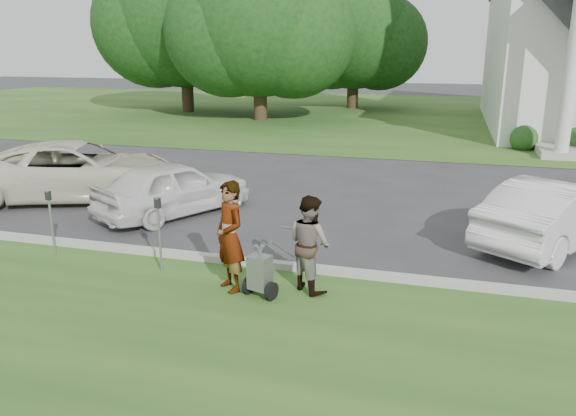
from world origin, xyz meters
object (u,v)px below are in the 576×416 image
at_px(car_a, 77,171).
at_px(person_left, 230,237).
at_px(tree_back, 354,37).
at_px(person_right, 310,244).
at_px(parking_meter_far, 51,215).
at_px(striping_cart, 260,273).
at_px(car_b, 174,188).
at_px(tree_left, 259,27).
at_px(car_d, 555,213).
at_px(parking_meter_near, 159,226).
at_px(tree_far, 184,20).

bearing_deg(car_a, person_left, -146.10).
bearing_deg(tree_back, person_right, -81.79).
bearing_deg(parking_meter_far, striping_cart, -8.38).
height_order(parking_meter_far, car_b, car_b).
bearing_deg(car_a, person_right, -139.06).
distance_m(tree_left, car_d, 22.94).
xyz_separation_m(tree_left, car_b, (4.03, -18.66, -4.42)).
relative_size(tree_back, striping_cart, 8.40).
distance_m(tree_back, parking_meter_far, 30.28).
xyz_separation_m(tree_left, car_a, (0.77, -18.00, -4.32)).
relative_size(striping_cart, person_left, 0.60).
relative_size(parking_meter_near, car_a, 0.26).
bearing_deg(parking_meter_far, tree_far, 109.91).
bearing_deg(person_right, parking_meter_far, 36.17).
bearing_deg(car_d, car_b, 33.93).
bearing_deg(tree_back, striping_cart, -83.23).
height_order(tree_far, car_d, tree_far).
bearing_deg(person_left, car_d, 76.55).
xyz_separation_m(person_left, person_right, (1.30, 0.37, -0.12)).
xyz_separation_m(person_right, parking_meter_far, (-5.30, 0.17, 0.03)).
height_order(striping_cart, parking_meter_near, parking_meter_near).
xyz_separation_m(tree_left, tree_back, (4.00, 8.00, -0.38)).
distance_m(parking_meter_near, car_b, 3.82).
relative_size(person_right, car_b, 0.42).
xyz_separation_m(tree_back, car_d, (8.77, -26.55, -4.01)).
xyz_separation_m(person_left, car_a, (-6.29, 4.56, -0.17)).
xyz_separation_m(tree_back, parking_meter_far, (-0.94, -30.02, -3.86)).
xyz_separation_m(tree_far, striping_cart, (13.64, -25.70, -5.27)).
relative_size(tree_far, car_d, 2.69).
bearing_deg(person_right, striping_cart, 73.30).
height_order(tree_far, striping_cart, tree_far).
bearing_deg(car_d, parking_meter_far, 52.86).
height_order(parking_meter_far, car_d, car_d).
relative_size(person_right, parking_meter_near, 1.15).
height_order(person_right, parking_meter_far, person_right).
height_order(tree_back, person_right, tree_back).
xyz_separation_m(person_left, parking_meter_near, (-1.54, 0.39, -0.04)).
height_order(striping_cart, person_right, person_right).
bearing_deg(car_b, parking_meter_near, 141.27).
relative_size(striping_cart, person_right, 0.68).
height_order(striping_cart, car_b, car_b).
bearing_deg(car_b, car_d, -150.99).
height_order(tree_far, person_left, tree_far).
bearing_deg(person_left, parking_meter_far, -146.23).
distance_m(parking_meter_far, car_d, 10.31).
bearing_deg(striping_cart, car_d, 55.55).
bearing_deg(car_d, car_a, 30.55).
xyz_separation_m(tree_far, car_d, (18.77, -21.55, -4.98)).
relative_size(striping_cart, car_d, 0.26).
bearing_deg(person_right, car_b, -1.14).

